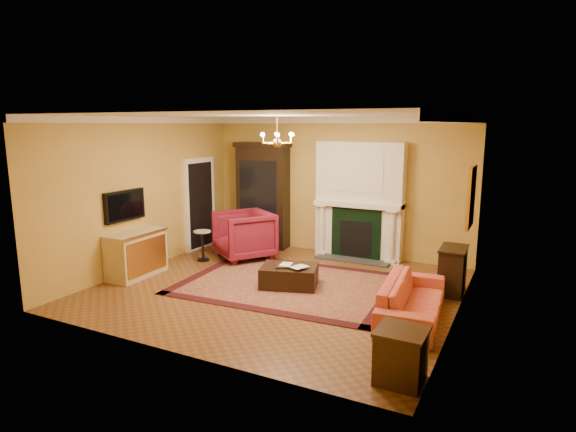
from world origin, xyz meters
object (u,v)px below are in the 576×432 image
Objects in this scene: end_table at (401,357)px; leather_ottoman at (289,276)px; china_cabinet at (264,198)px; coral_sofa at (413,293)px; commode at (136,254)px; console_table at (452,271)px; pedestal_table at (203,243)px; wingback_armchair at (244,233)px.

end_table reaches higher than leather_ottoman.
china_cabinet reaches higher than coral_sofa.
china_cabinet is 2.40× the size of leather_ottoman.
console_table is (5.51, 1.74, -0.04)m from commode.
end_table is 3.47m from leather_ottoman.
pedestal_table is 0.67× the size of leather_ottoman.
china_cabinet reaches higher than leather_ottoman.
pedestal_table is 0.32× the size of coral_sofa.
coral_sofa is 3.44× the size of end_table.
pedestal_table is 0.56× the size of commode.
coral_sofa reaches higher than end_table.
china_cabinet is 5.03m from coral_sofa.
coral_sofa is at bearing 99.04° from end_table.
leather_ottoman is at bearing -15.15° from pedestal_table.
coral_sofa reaches higher than console_table.
wingback_armchair reaches higher than console_table.
wingback_armchair reaches higher than pedestal_table.
china_cabinet is 3.12m from leather_ottoman.
pedestal_table is at bearing -104.30° from wingback_armchair.
commode is (-1.16, -1.99, -0.13)m from wingback_armchair.
china_cabinet is 2.07× the size of wingback_armchair.
coral_sofa reaches higher than pedestal_table.
leather_ottoman is (-2.64, -0.97, -0.19)m from console_table.
leather_ottoman is at bearing 138.04° from end_table.
wingback_armchair is 0.90m from pedestal_table.
coral_sofa is 2.63× the size of console_table.
wingback_armchair is 5.56m from end_table.
end_table is 0.76× the size of console_table.
pedestal_table is at bearing -177.86° from console_table.
coral_sofa is (4.12, -2.78, -0.77)m from china_cabinet.
leather_ottoman is (-2.28, 0.46, -0.20)m from coral_sofa.
console_table reaches higher than leather_ottoman.
china_cabinet is 6.46m from end_table.
china_cabinet is 2.03× the size of commode.
coral_sofa is (5.15, 0.31, -0.03)m from commode.
pedestal_table is 0.84× the size of console_table.
china_cabinet is 4.75m from console_table.
wingback_armchair is 4.36m from console_table.
commode is 5.67m from end_table.
console_table is at bearing 15.80° from commode.
pedestal_table is at bearing 149.15° from end_table.
end_table is at bearing -17.53° from commode.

